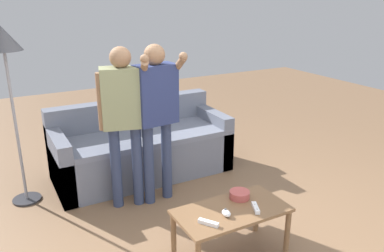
{
  "coord_description": "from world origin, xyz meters",
  "views": [
    {
      "loc": [
        -1.58,
        -2.44,
        2.01
      ],
      "look_at": [
        -0.09,
        0.32,
        0.93
      ],
      "focal_mm": 36.55,
      "sensor_mm": 36.0,
      "label": 1
    }
  ],
  "objects_px": {
    "game_remote_nunchuk": "(226,213)",
    "game_remote_wand_near": "(256,208)",
    "coffee_table": "(231,217)",
    "snack_bowl": "(240,195)",
    "player_left": "(123,110)",
    "player_center": "(156,106)",
    "floor_lamp": "(4,53)",
    "couch": "(141,148)",
    "game_remote_wand_far": "(208,223)"
  },
  "relations": [
    {
      "from": "game_remote_nunchuk",
      "to": "game_remote_wand_near",
      "type": "distance_m",
      "value": 0.25
    },
    {
      "from": "coffee_table",
      "to": "snack_bowl",
      "type": "bearing_deg",
      "value": 37.16
    },
    {
      "from": "coffee_table",
      "to": "game_remote_nunchuk",
      "type": "xyz_separation_m",
      "value": [
        -0.09,
        -0.06,
        0.09
      ]
    },
    {
      "from": "game_remote_nunchuk",
      "to": "player_left",
      "type": "relative_size",
      "value": 0.06
    },
    {
      "from": "game_remote_nunchuk",
      "to": "player_center",
      "type": "xyz_separation_m",
      "value": [
        -0.04,
        1.18,
        0.54
      ]
    },
    {
      "from": "floor_lamp",
      "to": "player_center",
      "type": "relative_size",
      "value": 1.1
    },
    {
      "from": "player_left",
      "to": "game_remote_wand_near",
      "type": "relative_size",
      "value": 10.46
    },
    {
      "from": "couch",
      "to": "floor_lamp",
      "type": "height_order",
      "value": "floor_lamp"
    },
    {
      "from": "game_remote_nunchuk",
      "to": "player_center",
      "type": "distance_m",
      "value": 1.29
    },
    {
      "from": "player_left",
      "to": "coffee_table",
      "type": "bearing_deg",
      "value": -69.48
    },
    {
      "from": "floor_lamp",
      "to": "player_center",
      "type": "xyz_separation_m",
      "value": [
        1.2,
        -0.62,
        -0.5
      ]
    },
    {
      "from": "coffee_table",
      "to": "player_center",
      "type": "height_order",
      "value": "player_center"
    },
    {
      "from": "floor_lamp",
      "to": "player_left",
      "type": "bearing_deg",
      "value": -32.88
    },
    {
      "from": "couch",
      "to": "player_center",
      "type": "bearing_deg",
      "value": -96.54
    },
    {
      "from": "coffee_table",
      "to": "game_remote_wand_near",
      "type": "bearing_deg",
      "value": -29.69
    },
    {
      "from": "coffee_table",
      "to": "game_remote_nunchuk",
      "type": "relative_size",
      "value": 9.99
    },
    {
      "from": "coffee_table",
      "to": "floor_lamp",
      "type": "bearing_deg",
      "value": 127.29
    },
    {
      "from": "coffee_table",
      "to": "player_center",
      "type": "relative_size",
      "value": 0.56
    },
    {
      "from": "couch",
      "to": "game_remote_nunchuk",
      "type": "relative_size",
      "value": 22.33
    },
    {
      "from": "game_remote_nunchuk",
      "to": "game_remote_wand_near",
      "type": "xyz_separation_m",
      "value": [
        0.25,
        -0.03,
        -0.01
      ]
    },
    {
      "from": "game_remote_nunchuk",
      "to": "game_remote_wand_far",
      "type": "relative_size",
      "value": 0.59
    },
    {
      "from": "coffee_table",
      "to": "floor_lamp",
      "type": "xyz_separation_m",
      "value": [
        -1.33,
        1.74,
        1.13
      ]
    },
    {
      "from": "couch",
      "to": "coffee_table",
      "type": "xyz_separation_m",
      "value": [
        0.05,
        -1.78,
        0.06
      ]
    },
    {
      "from": "snack_bowl",
      "to": "game_remote_wand_far",
      "type": "height_order",
      "value": "snack_bowl"
    },
    {
      "from": "coffee_table",
      "to": "floor_lamp",
      "type": "relative_size",
      "value": 0.51
    },
    {
      "from": "snack_bowl",
      "to": "player_left",
      "type": "distance_m",
      "value": 1.31
    },
    {
      "from": "player_center",
      "to": "game_remote_wand_near",
      "type": "xyz_separation_m",
      "value": [
        0.29,
        -1.21,
        -0.55
      ]
    },
    {
      "from": "couch",
      "to": "game_remote_nunchuk",
      "type": "distance_m",
      "value": 1.84
    },
    {
      "from": "player_left",
      "to": "game_remote_wand_near",
      "type": "distance_m",
      "value": 1.49
    },
    {
      "from": "coffee_table",
      "to": "game_remote_nunchuk",
      "type": "height_order",
      "value": "game_remote_nunchuk"
    },
    {
      "from": "couch",
      "to": "floor_lamp",
      "type": "bearing_deg",
      "value": -178.31
    },
    {
      "from": "snack_bowl",
      "to": "player_center",
      "type": "bearing_deg",
      "value": 105.75
    },
    {
      "from": "coffee_table",
      "to": "game_remote_wand_far",
      "type": "xyz_separation_m",
      "value": [
        -0.27,
        -0.09,
        0.08
      ]
    },
    {
      "from": "coffee_table",
      "to": "game_remote_wand_far",
      "type": "bearing_deg",
      "value": -160.34
    },
    {
      "from": "game_remote_wand_near",
      "to": "player_left",
      "type": "bearing_deg",
      "value": 115.35
    },
    {
      "from": "floor_lamp",
      "to": "snack_bowl",
      "type": "bearing_deg",
      "value": -47.66
    },
    {
      "from": "game_remote_wand_near",
      "to": "game_remote_wand_far",
      "type": "bearing_deg",
      "value": -179.45
    },
    {
      "from": "floor_lamp",
      "to": "game_remote_wand_near",
      "type": "height_order",
      "value": "floor_lamp"
    },
    {
      "from": "player_center",
      "to": "game_remote_wand_far",
      "type": "height_order",
      "value": "player_center"
    },
    {
      "from": "player_center",
      "to": "game_remote_wand_near",
      "type": "relative_size",
      "value": 10.51
    },
    {
      "from": "game_remote_wand_far",
      "to": "player_center",
      "type": "bearing_deg",
      "value": 83.56
    },
    {
      "from": "floor_lamp",
      "to": "player_left",
      "type": "relative_size",
      "value": 1.11
    },
    {
      "from": "player_center",
      "to": "player_left",
      "type": "distance_m",
      "value": 0.31
    },
    {
      "from": "player_center",
      "to": "game_remote_wand_near",
      "type": "distance_m",
      "value": 1.36
    },
    {
      "from": "game_remote_nunchuk",
      "to": "couch",
      "type": "bearing_deg",
      "value": 88.85
    },
    {
      "from": "player_center",
      "to": "game_remote_wand_far",
      "type": "bearing_deg",
      "value": -96.44
    },
    {
      "from": "game_remote_nunchuk",
      "to": "game_remote_wand_far",
      "type": "height_order",
      "value": "game_remote_nunchuk"
    },
    {
      "from": "player_left",
      "to": "couch",
      "type": "bearing_deg",
      "value": 57.94
    },
    {
      "from": "couch",
      "to": "coffee_table",
      "type": "relative_size",
      "value": 2.24
    },
    {
      "from": "game_remote_nunchuk",
      "to": "game_remote_wand_far",
      "type": "distance_m",
      "value": 0.18
    }
  ]
}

